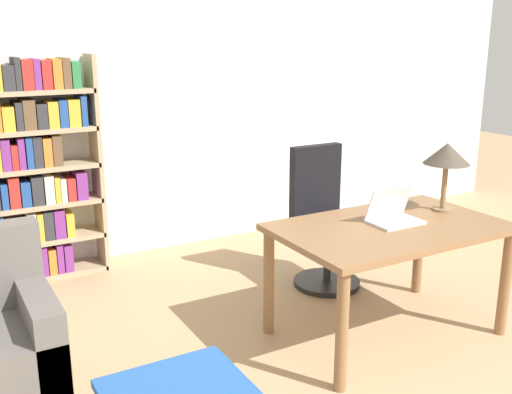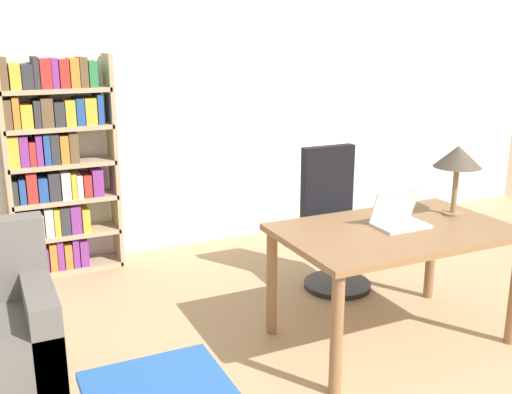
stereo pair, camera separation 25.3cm
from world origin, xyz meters
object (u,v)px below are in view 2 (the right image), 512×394
table_lamp (458,159)px  office_chair (334,225)px  laptop (399,218)px  desk (394,243)px  bookshelf (55,166)px

table_lamp → office_chair: 1.11m
laptop → table_lamp: size_ratio=0.70×
table_lamp → laptop: bearing=-175.1°
laptop → table_lamp: table_lamp is taller
desk → bookshelf: 2.73m
desk → table_lamp: size_ratio=3.10×
office_chair → bookshelf: (-1.87, 1.21, 0.40)m
desk → table_lamp: 0.72m
bookshelf → office_chair: bearing=-32.9°
laptop → bookshelf: bookshelf is taller
laptop → table_lamp: (0.48, 0.04, 0.33)m
table_lamp → bookshelf: (-2.26, 2.03, -0.24)m
laptop → bookshelf: bearing=130.7°
bookshelf → desk: bearing=-50.6°
table_lamp → office_chair: table_lamp is taller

